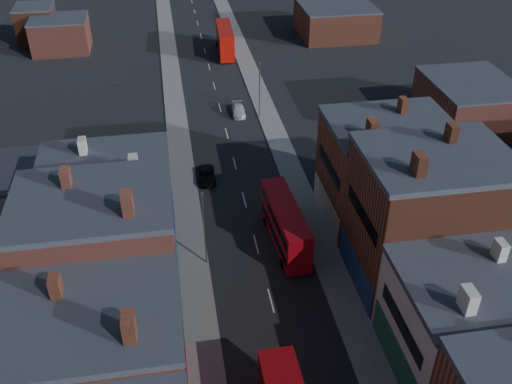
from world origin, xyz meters
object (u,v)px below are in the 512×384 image
object	(u,v)px
bus_1	(285,224)
car_3	(238,110)
car_2	(206,176)
bus_2	(225,40)

from	to	relation	value
bus_1	car_3	world-z (taller)	bus_1
car_2	car_3	size ratio (longest dim) A/B	1.04
car_2	bus_1	bearing A→B (deg)	-60.74
bus_1	car_3	bearing A→B (deg)	87.57
bus_1	car_3	size ratio (longest dim) A/B	2.49
bus_1	bus_2	xyz separation A→B (m)	(0.62, 54.17, 0.08)
bus_2	car_2	xyz separation A→B (m)	(-7.30, -41.01, -1.93)
car_2	car_3	world-z (taller)	car_3
bus_1	car_2	xyz separation A→B (m)	(-6.68, 13.16, -1.86)
bus_1	car_2	size ratio (longest dim) A/B	2.40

